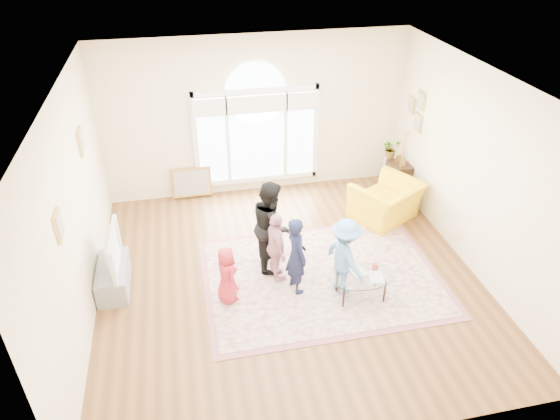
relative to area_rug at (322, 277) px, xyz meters
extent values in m
plane|color=#57371C|center=(-0.52, 0.14, -0.01)|extent=(6.00, 6.00, 0.00)
plane|color=beige|center=(-0.52, 3.14, 1.59)|extent=(6.00, 0.00, 6.00)
plane|color=beige|center=(-0.52, -2.86, 1.59)|extent=(6.00, 0.00, 6.00)
plane|color=beige|center=(-3.52, 0.14, 1.59)|extent=(0.00, 6.00, 6.00)
plane|color=beige|center=(2.48, 0.14, 1.59)|extent=(0.00, 6.00, 6.00)
plane|color=white|center=(-0.52, 0.14, 3.19)|extent=(6.00, 6.00, 0.00)
cube|color=white|center=(-0.52, 3.10, 0.24)|extent=(2.50, 0.08, 0.10)
cube|color=white|center=(-0.52, 3.10, 2.14)|extent=(2.50, 0.08, 0.10)
cube|color=white|center=(-1.74, 3.10, 1.19)|extent=(0.10, 0.08, 2.00)
cube|color=white|center=(0.70, 3.10, 1.19)|extent=(0.10, 0.08, 2.00)
cube|color=#C6E2FF|center=(-1.41, 3.10, 1.19)|extent=(0.55, 0.02, 1.80)
cube|color=#C6E2FF|center=(0.38, 3.10, 1.19)|extent=(0.55, 0.02, 1.80)
cube|color=#C6E2FF|center=(-0.52, 3.10, 1.19)|extent=(1.10, 0.02, 1.80)
cylinder|color=#C6E2FF|center=(-0.52, 3.10, 2.09)|extent=(1.20, 0.02, 1.20)
cube|color=white|center=(-1.10, 3.09, 1.19)|extent=(0.07, 0.04, 1.80)
cube|color=white|center=(0.07, 3.09, 1.19)|extent=(0.07, 0.04, 1.80)
cube|color=white|center=(-1.41, 3.02, 1.91)|extent=(0.65, 0.12, 0.35)
cube|color=white|center=(-0.52, 3.02, 1.91)|extent=(1.20, 0.12, 0.35)
cube|color=white|center=(0.38, 3.02, 1.91)|extent=(0.65, 0.12, 0.35)
cube|color=tan|center=(-3.50, 1.44, 2.09)|extent=(0.03, 0.34, 0.40)
cube|color=#ADA38E|center=(-3.48, 1.44, 2.09)|extent=(0.01, 0.28, 0.34)
cube|color=tan|center=(-3.50, -0.76, 1.99)|extent=(0.03, 0.30, 0.36)
cube|color=#ADA38E|center=(-3.48, -0.76, 1.99)|extent=(0.01, 0.24, 0.30)
cube|color=tan|center=(2.46, 2.19, 2.04)|extent=(0.03, 0.28, 0.34)
cube|color=#ADA38E|center=(2.44, 2.19, 2.04)|extent=(0.01, 0.22, 0.28)
cube|color=tan|center=(2.46, 2.19, 1.61)|extent=(0.03, 0.28, 0.34)
cube|color=#ADA38E|center=(2.44, 2.19, 1.61)|extent=(0.01, 0.22, 0.28)
cube|color=tan|center=(2.46, 2.54, 1.83)|extent=(0.03, 0.26, 0.32)
cube|color=#ADA38E|center=(2.44, 2.54, 1.83)|extent=(0.01, 0.20, 0.26)
cube|color=beige|center=(0.00, 0.00, 0.00)|extent=(3.60, 2.60, 0.02)
cube|color=#97565D|center=(0.00, 0.00, 0.00)|extent=(3.80, 2.80, 0.01)
cube|color=gray|center=(-3.27, 0.44, 0.20)|extent=(0.45, 1.00, 0.42)
imported|color=black|center=(-3.27, 0.44, 0.72)|extent=(0.14, 1.06, 0.61)
cube|color=#5A81D2|center=(-3.18, 0.44, 0.72)|extent=(0.02, 0.87, 0.49)
ellipsoid|color=silver|center=(0.44, -0.57, 0.40)|extent=(1.02, 0.67, 0.02)
cylinder|color=black|center=(0.77, -0.39, 0.19)|extent=(0.03, 0.03, 0.40)
cylinder|color=black|center=(0.13, -0.38, 0.19)|extent=(0.03, 0.03, 0.40)
cylinder|color=black|center=(0.76, -0.76, 0.19)|extent=(0.03, 0.03, 0.40)
cylinder|color=black|center=(0.12, -0.75, 0.19)|extent=(0.03, 0.03, 0.40)
imported|color=#B2A58C|center=(0.31, -0.52, 0.42)|extent=(0.30, 0.34, 0.03)
imported|color=#B2A58C|center=(0.53, -0.65, 0.42)|extent=(0.27, 0.33, 0.02)
cylinder|color=#D8421F|center=(0.67, -0.48, 0.47)|extent=(0.07, 0.07, 0.12)
imported|color=yellow|center=(1.66, 1.46, 0.37)|extent=(1.53, 1.47, 0.76)
cube|color=black|center=(2.26, 2.30, 0.34)|extent=(0.40, 0.50, 0.70)
cylinder|color=black|center=(2.20, 2.11, 0.00)|extent=(0.20, 0.20, 0.02)
cylinder|color=#BB8D3C|center=(2.20, 2.11, 0.67)|extent=(0.02, 0.02, 1.35)
cone|color=#CCB284|center=(2.20, 2.11, 1.39)|extent=(0.29, 0.29, 0.22)
cylinder|color=white|center=(2.18, 2.63, 0.34)|extent=(0.20, 0.20, 0.70)
imported|color=#33722D|center=(2.18, 2.63, 0.89)|extent=(0.41, 0.37, 0.40)
cube|color=tan|center=(-1.90, 3.04, -0.01)|extent=(0.80, 0.14, 0.62)
imported|color=#B82533|center=(-1.55, -0.22, 0.48)|extent=(0.46, 0.54, 0.94)
imported|color=#151B39|center=(-0.48, -0.19, 0.66)|extent=(0.41, 0.53, 1.30)
imported|color=black|center=(-0.73, 0.51, 0.79)|extent=(0.66, 0.81, 1.55)
imported|color=pink|center=(-0.73, 0.13, 0.61)|extent=(0.38, 0.74, 1.20)
imported|color=#5B98D0|center=(0.23, -0.37, 0.65)|extent=(0.73, 0.94, 1.28)
camera|label=1|loc=(-1.96, -6.03, 5.23)|focal=32.00mm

